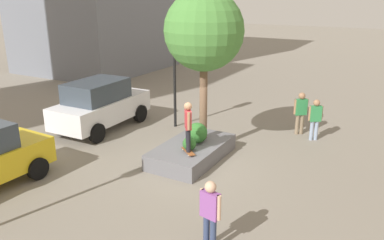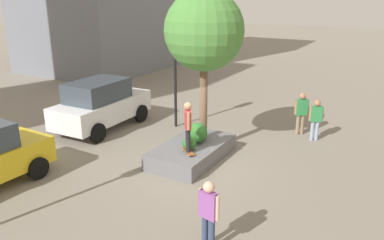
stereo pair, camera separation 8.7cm
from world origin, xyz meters
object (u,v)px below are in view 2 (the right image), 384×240
pedestrian_crossing (316,117)px  plaza_tree (204,32)px  skateboarder (188,123)px  traffic_light_corner (175,64)px  police_car (101,104)px  skateboard (188,151)px  passerby_with_bag (301,111)px  bystander_watching (209,210)px  planter_ledge (192,152)px

pedestrian_crossing → plaza_tree: bearing=134.7°
plaza_tree → skateboarder: bearing=-171.5°
traffic_light_corner → police_car: bearing=123.7°
skateboard → police_car: police_car is taller
skateboard → passerby_with_bag: bearing=-24.8°
plaza_tree → traffic_light_corner: (1.98, 2.43, -1.62)m
plaza_tree → bystander_watching: 6.66m
passerby_with_bag → skateboarder: bearing=155.2°
plaza_tree → bystander_watching: (-4.99, -2.80, -3.41)m
planter_ledge → skateboard: bearing=-160.2°
planter_ledge → skateboard: skateboard is taller
skateboarder → passerby_with_bag: (5.18, -2.39, -0.57)m
plaza_tree → pedestrian_crossing: 5.78m
police_car → bystander_watching: 9.45m
plaza_tree → pedestrian_crossing: (3.27, -3.30, -3.43)m
skateboard → bystander_watching: (-3.49, -2.57, 0.37)m
planter_ledge → passerby_with_bag: size_ratio=1.90×
planter_ledge → pedestrian_crossing: size_ratio=2.02×
skateboard → bystander_watching: 4.35m
pedestrian_crossing → passerby_with_bag: size_ratio=0.94×
skateboarder → traffic_light_corner: (3.48, 2.65, 1.18)m
planter_ledge → passerby_with_bag: bearing=-30.9°
planter_ledge → traffic_light_corner: 4.41m
police_car → bystander_watching: police_car is taller
planter_ledge → police_car: police_car is taller
police_car → skateboard: bearing=-107.6°
skateboarder → passerby_with_bag: bearing=-24.8°
traffic_light_corner → bystander_watching: bearing=-143.1°
pedestrian_crossing → police_car: bearing=110.1°
planter_ledge → skateboarder: 1.54m
plaza_tree → pedestrian_crossing: bearing=-45.3°
bystander_watching → plaza_tree: bearing=29.3°
bystander_watching → skateboard: bearing=36.4°
planter_ledge → police_car: 5.21m
skateboard → police_car: size_ratio=0.16×
skateboard → pedestrian_crossing: pedestrian_crossing is taller
plaza_tree → passerby_with_bag: (3.68, -2.62, -3.37)m
pedestrian_crossing → passerby_with_bag: passerby_with_bag is taller
traffic_light_corner → skateboard: bearing=-142.7°
skateboarder → planter_ledge: bearing=19.8°
passerby_with_bag → traffic_light_corner: bearing=108.7°
traffic_light_corner → pedestrian_crossing: (1.30, -5.73, -1.82)m
planter_ledge → plaza_tree: (0.76, -0.04, 4.12)m
pedestrian_crossing → passerby_with_bag: 0.80m
pedestrian_crossing → skateboarder: bearing=147.2°
skateboarder → bystander_watching: skateboarder is taller
pedestrian_crossing → passerby_with_bag: (0.41, 0.69, 0.06)m
police_car → passerby_with_bag: size_ratio=2.60×
plaza_tree → traffic_light_corner: bearing=50.8°
bystander_watching → planter_ledge: bearing=33.9°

